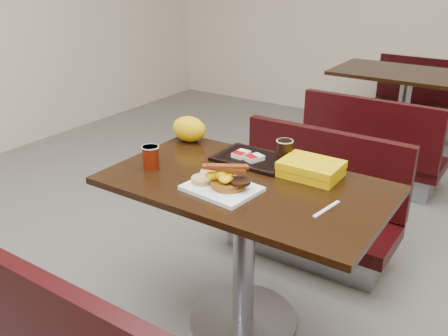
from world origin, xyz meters
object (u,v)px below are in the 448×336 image
Objects in this scene: bench_near_n at (309,201)px; clamshell at (311,169)px; bench_far_n at (422,99)px; paper_bag at (189,129)px; bench_far_s at (376,140)px; knife at (327,209)px; pancake_stack at (228,184)px; table_near at (244,256)px; tray at (253,159)px; table_far at (402,116)px; coffee_cup_far at (284,151)px; platter at (222,189)px; hashbrown_sleeve_left at (241,154)px; fork at (194,184)px; hashbrown_sleeve_right at (254,158)px; coffee_cup_near at (151,157)px.

bench_near_n is 0.68m from clamshell.
paper_bag is (-0.51, -3.03, 0.45)m from bench_far_n.
bench_far_s is 5.34× the size of paper_bag.
pancake_stack is at bearing -70.79° from knife.
pancake_stack is (-0.01, -0.11, 0.41)m from table_near.
tray is (-0.09, -3.08, 0.40)m from bench_far_n.
table_far is at bearing 90.00° from bench_near_n.
tray is 0.16m from coffee_cup_far.
tray reaches higher than bench_far_s.
platter is 0.35m from hashbrown_sleeve_left.
knife is 0.67× the size of clamshell.
tray is at bearing 26.36° from hashbrown_sleeve_left.
fork is 0.63× the size of paper_bag.
hashbrown_sleeve_right is (-0.07, -0.51, 0.42)m from bench_near_n.
bench_far_n is at bearing 90.89° from coffee_cup_far.
bench_near_n is at bearing 61.31° from fork.
coffee_cup_near reaches higher than pancake_stack.
clamshell reaches higher than bench_near_n.
bench_near_n is 0.66m from hashbrown_sleeve_right.
hashbrown_sleeve_right is at bearing -92.40° from bench_far_s.
clamshell is (0.35, 0.01, 0.01)m from hashbrown_sleeve_left.
bench_near_n is 0.67m from hashbrown_sleeve_left.
fork is (-0.16, -2.75, 0.38)m from table_far.
paper_bag reaches higher than hashbrown_sleeve_right.
coffee_cup_far is (0.05, -0.44, 0.46)m from bench_near_n.
bench_far_s is at bearing 87.11° from tray.
bench_far_n is at bearing 88.55° from tray.
table_near is at bearing -90.00° from bench_near_n.
platter reaches higher than bench_far_n.
platter is at bearing -40.22° from paper_bag.
fork is at bearing -69.92° from knife.
bench_far_n is 3.93× the size of clamshell.
bench_near_n is 1.00× the size of bench_far_s.
knife reaches higher than table_far.
table_far is 10.13× the size of fork.
coffee_cup_far reaches higher than fork.
platter is 3.53× the size of hashbrown_sleeve_right.
clamshell is at bearing 3.49° from hashbrown_sleeve_left.
tray is 3.49× the size of coffee_cup_far.
bench_near_n and bench_far_s have the same top height.
clamshell is at bearing 45.08° from table_near.
table_near is 12.08× the size of coffee_cup_far.
hashbrown_sleeve_left is 0.35m from clamshell.
platter is 0.62m from paper_bag.
knife is (0.42, 0.08, -0.01)m from platter.
hashbrown_sleeve_right is at bearing -149.85° from coffee_cup_far.
bench_far_n is 9.70× the size of coffee_cup_near.
table_near is at bearing 14.19° from coffee_cup_near.
table_far is 2.44m from hashbrown_sleeve_left.
coffee_cup_far reaches higher than table_near.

